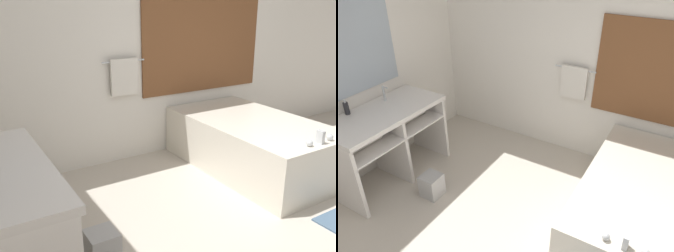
{
  "view_description": "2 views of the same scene",
  "coord_description": "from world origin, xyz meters",
  "views": [
    {
      "loc": [
        -2.02,
        -1.54,
        1.75
      ],
      "look_at": [
        -0.41,
        1.07,
        0.74
      ],
      "focal_mm": 40.0,
      "sensor_mm": 36.0,
      "label": 1
    },
    {
      "loc": [
        0.87,
        -1.4,
        2.51
      ],
      "look_at": [
        -0.65,
        1.14,
        0.78
      ],
      "focal_mm": 35.0,
      "sensor_mm": 36.0,
      "label": 2
    }
  ],
  "objects": [
    {
      "name": "wall_back_with_blinds",
      "position": [
        0.03,
        2.23,
        1.35
      ],
      "size": [
        7.4,
        0.13,
        2.7
      ],
      "color": "white",
      "rests_on": "ground_plane"
    },
    {
      "name": "ground_plane",
      "position": [
        0.0,
        0.0,
        0.0
      ],
      "size": [
        16.0,
        16.0,
        0.0
      ],
      "primitive_type": "plane",
      "color": "beige",
      "rests_on": "ground"
    },
    {
      "name": "waste_bin",
      "position": [
        -1.25,
        0.57,
        0.13
      ],
      "size": [
        0.21,
        0.21,
        0.26
      ],
      "color": "#B2B2B2",
      "rests_on": "ground_plane"
    },
    {
      "name": "bathtub",
      "position": [
        0.79,
        1.25,
        0.3
      ],
      "size": [
        1.07,
        1.87,
        0.67
      ],
      "color": "silver",
      "rests_on": "ground_plane"
    }
  ]
}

